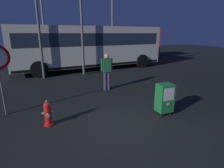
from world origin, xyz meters
TOP-DOWN VIEW (x-y plane):
  - ground_plane at (0.00, 0.00)m, footprint 60.00×60.00m
  - fire_hydrant at (-1.79, 0.75)m, footprint 0.33×0.32m
  - newspaper_box_primary at (1.73, 0.23)m, footprint 0.48×0.42m
  - pedestrian at (0.82, 3.36)m, footprint 0.55×0.22m
  - bus_near at (1.29, 8.57)m, footprint 10.73×3.77m
  - bus_far at (4.33, 13.43)m, footprint 10.59×3.12m
  - street_light_near_left at (0.42, 6.85)m, footprint 0.32×0.32m
  - street_light_near_right at (2.88, 8.32)m, footprint 0.32×0.32m
  - street_light_far_left at (-1.97, 6.69)m, footprint 0.32×0.32m
  - street_light_far_right at (-1.74, 8.95)m, footprint 0.32×0.32m

SIDE VIEW (x-z plane):
  - ground_plane at x=0.00m, z-range 0.00..0.00m
  - fire_hydrant at x=-1.79m, z-range -0.02..0.72m
  - newspaper_box_primary at x=1.73m, z-range 0.06..1.08m
  - pedestrian at x=0.82m, z-range 0.11..1.78m
  - bus_near at x=1.29m, z-range 0.21..3.21m
  - bus_far at x=4.33m, z-range 0.21..3.21m
  - street_light_near_left at x=0.42m, z-range 0.55..7.20m
  - street_light_far_left at x=-1.97m, z-range 0.55..7.28m
  - street_light_near_right at x=2.88m, z-range 0.56..7.39m
  - street_light_far_right at x=-1.74m, z-range 0.58..8.60m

